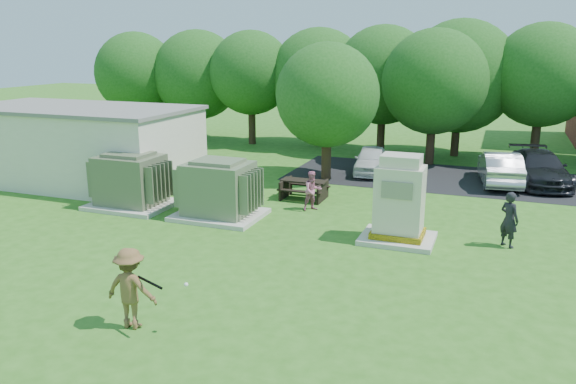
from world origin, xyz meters
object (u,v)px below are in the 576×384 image
at_px(car_white, 371,160).
at_px(car_silver_a, 500,168).
at_px(picnic_table, 304,187).
at_px(batter, 131,288).
at_px(transformer_right, 219,190).
at_px(generator_cabinet, 399,204).
at_px(transformer_left, 131,182).
at_px(person_at_picnic, 313,191).
at_px(person_by_generator, 509,219).
at_px(car_dark, 539,168).

relative_size(car_white, car_silver_a, 0.86).
height_order(picnic_table, batter, batter).
xyz_separation_m(picnic_table, batter, (-0.02, -11.17, 0.42)).
xyz_separation_m(transformer_right, generator_cabinet, (6.37, -0.26, 0.23)).
relative_size(batter, car_silver_a, 0.41).
bearing_deg(car_silver_a, generator_cabinet, 64.99).
relative_size(generator_cabinet, car_silver_a, 0.63).
bearing_deg(car_white, transformer_right, -120.40).
height_order(generator_cabinet, picnic_table, generator_cabinet).
bearing_deg(batter, car_white, -98.97).
distance_m(transformer_right, generator_cabinet, 6.38).
xyz_separation_m(transformer_left, person_at_picnic, (6.52, 1.99, -0.23)).
xyz_separation_m(picnic_table, person_by_generator, (7.55, -2.94, 0.38)).
relative_size(generator_cabinet, car_white, 0.73).
distance_m(batter, car_white, 16.74).
relative_size(car_white, car_dark, 0.76).
height_order(transformer_left, car_silver_a, transformer_left).
relative_size(batter, person_at_picnic, 1.22).
bearing_deg(generator_cabinet, picnic_table, 140.45).
xyz_separation_m(car_white, car_silver_a, (5.73, -0.13, 0.08)).
bearing_deg(person_at_picnic, car_silver_a, 2.80).
distance_m(transformer_right, person_at_picnic, 3.46).
bearing_deg(car_dark, batter, -128.62).
bearing_deg(car_silver_a, transformer_left, 26.54).
bearing_deg(picnic_table, transformer_right, -121.04).
distance_m(person_by_generator, car_silver_a, 8.33).
bearing_deg(picnic_table, batter, -90.11).
height_order(generator_cabinet, person_at_picnic, generator_cabinet).
xyz_separation_m(picnic_table, person_at_picnic, (0.81, -1.35, 0.26)).
bearing_deg(car_white, transformer_left, -138.00).
height_order(person_by_generator, person_at_picnic, person_by_generator).
distance_m(batter, person_by_generator, 11.18).
xyz_separation_m(person_at_picnic, car_silver_a, (6.38, 6.73, -0.02)).
height_order(transformer_right, car_white, transformer_right).
height_order(batter, car_silver_a, batter).
xyz_separation_m(batter, car_dark, (8.81, 17.16, -0.19)).
xyz_separation_m(transformer_right, car_dark, (10.80, 9.34, -0.26)).
distance_m(person_at_picnic, car_white, 6.89).
bearing_deg(car_dark, picnic_table, -157.15).
bearing_deg(car_dark, car_silver_a, -170.35).
xyz_separation_m(batter, person_at_picnic, (0.83, 9.81, -0.16)).
bearing_deg(person_at_picnic, transformer_right, 171.44).
height_order(transformer_right, person_at_picnic, transformer_right).
bearing_deg(car_dark, transformer_right, -150.60).
bearing_deg(transformer_left, person_at_picnic, 16.95).
distance_m(transformer_left, person_by_generator, 13.27).
bearing_deg(transformer_left, car_white, 50.96).
distance_m(person_by_generator, person_at_picnic, 6.93).
xyz_separation_m(generator_cabinet, car_silver_a, (2.83, 8.98, -0.48)).
xyz_separation_m(transformer_right, car_white, (3.47, 8.85, -0.33)).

